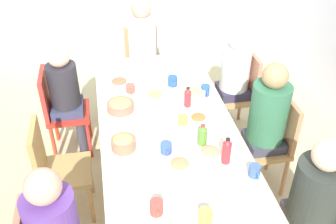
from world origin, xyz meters
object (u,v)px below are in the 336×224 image
Objects in this scene: plate_0 at (119,82)px; cup_5 at (205,90)px; cup_1 at (156,208)px; bottle_2 at (188,97)px; cup_0 at (130,88)px; chair_0 at (143,62)px; cup_3 at (206,217)px; cup_4 at (183,120)px; bowl_0 at (193,94)px; plate_3 at (198,118)px; bowl_2 at (120,106)px; chair_4 at (272,140)px; bowl_1 at (123,143)px; cup_6 at (166,148)px; bottle_1 at (227,151)px; person_1 at (233,75)px; plate_1 at (210,152)px; bottle_0 at (203,136)px; person_3 at (66,91)px; plate_4 at (179,165)px; chair_6 at (320,215)px; plate_2 at (155,95)px; chair_2 at (55,166)px; dining_table at (168,134)px; chair_1 at (240,90)px; cup_7 at (173,81)px; person_0 at (143,44)px; cup_2 at (255,171)px; person_6 at (314,196)px; person_4 at (266,118)px.

cup_5 reaches higher than plate_0.
bottle_2 is (-1.09, 0.44, 0.04)m from cup_1.
chair_0 is at bearing 167.36° from cup_0.
cup_3 is 1.02× the size of cup_4.
plate_3 is at bearing -5.88° from bowl_0.
bowl_2 is 1.97× the size of cup_1.
chair_4 is 1.33m from bowl_1.
cup_6 is (0.32, -0.19, 0.00)m from cup_4.
bottle_1 is (0.49, 0.20, 0.06)m from cup_4.
person_1 reaches higher than cup_6.
bowl_2 is at bearing -138.96° from plate_1.
bottle_0 reaches higher than cup_4.
cup_1 is at bearing 19.82° from person_3.
bowl_2 is (-0.76, -0.34, 0.03)m from plate_4.
chair_0 and chair_6 have the same top height.
bowl_1 is (0.65, -0.34, 0.04)m from plate_2.
cup_5 is at bearing 106.99° from chair_2.
dining_table is 20.82× the size of cup_6.
chair_1 is 1.74m from person_3.
cup_7 is (-1.45, -0.75, 0.30)m from chair_6.
cup_3 reaches higher than plate_3.
cup_3 is at bearing -23.48° from person_1.
cup_5 reaches higher than cup_7.
bowl_2 is at bearing -113.00° from plate_3.
cup_7 is at bearing -170.49° from bottle_2.
cup_5 reaches higher than cup_0.
chair_1 is at bearing 132.25° from dining_table.
chair_0 is at bearing -161.49° from cup_5.
chair_2 is (0.00, -0.91, -0.19)m from dining_table.
cup_3 is (1.78, 0.87, 0.12)m from person_3.
person_0 is (0.09, 0.00, 0.26)m from chair_0.
bottle_2 is (-0.27, 0.22, 0.15)m from dining_table.
cup_2 is 0.96× the size of cup_3.
plate_2 and plate_3 have the same top height.
plate_4 reaches higher than dining_table.
person_3 is 2.41m from chair_6.
cup_6 is at bearing 163.74° from cup_1.
dining_table is 2.12× the size of person_6.
cup_5 is (-0.40, -0.51, 0.31)m from chair_4.
chair_2 is 2.01m from chair_6.
chair_2 is at bearing -29.36° from chair_0.
cup_3 is (0.32, -0.42, 0.00)m from cup_2.
cup_7 is at bearing -130.94° from cup_5.
person_4 is 0.87m from chair_6.
chair_1 is at bearing 128.46° from bowl_1.
cup_0 reaches higher than plate_4.
plate_4 is (1.28, 0.82, 0.09)m from person_3.
chair_4 is 1.33m from bowl_2.
person_0 is at bearing 164.20° from bowl_2.
bottle_2 is at bearing -111.08° from chair_4.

